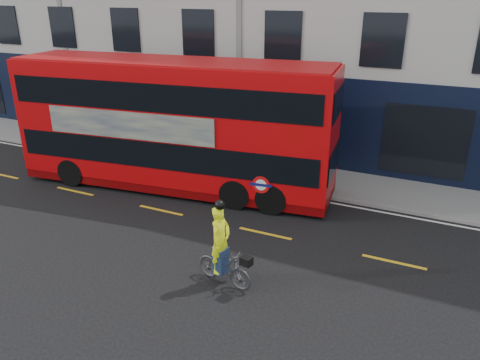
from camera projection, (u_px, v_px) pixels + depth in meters
The scene contains 7 objects.
ground at pixel (135, 228), 15.34m from camera, with size 120.00×120.00×0.00m, color black.
pavement at pixel (225, 165), 20.77m from camera, with size 60.00×3.00×0.12m, color gray.
kerb at pixel (209, 176), 19.51m from camera, with size 60.00×0.12×0.13m, color gray.
road_edge_line at pixel (205, 180), 19.28m from camera, with size 58.00×0.10×0.01m, color silver.
lane_dashes at pixel (161, 210), 16.60m from camera, with size 58.00×0.12×0.01m, color gold, non-canonical shape.
bus at pixel (175, 125), 17.73m from camera, with size 12.45×4.22×4.93m.
cyclist at pixel (223, 256), 12.19m from camera, with size 1.75×0.77×2.41m.
Camera 1 is at (8.92, -10.85, 7.25)m, focal length 35.00 mm.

